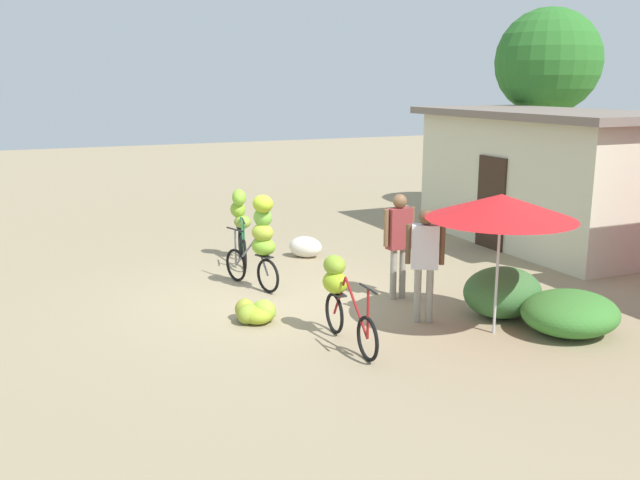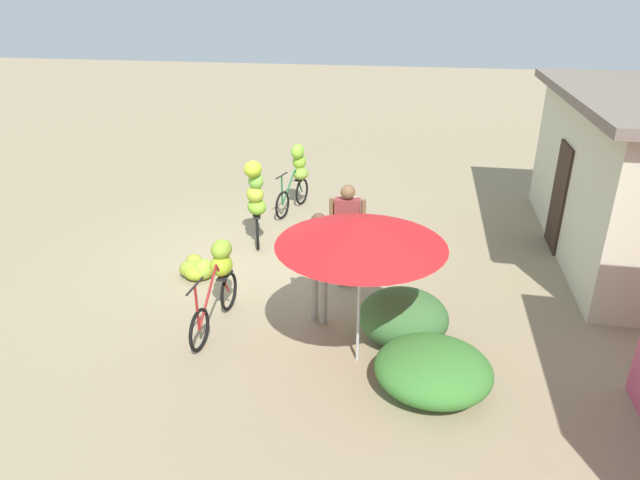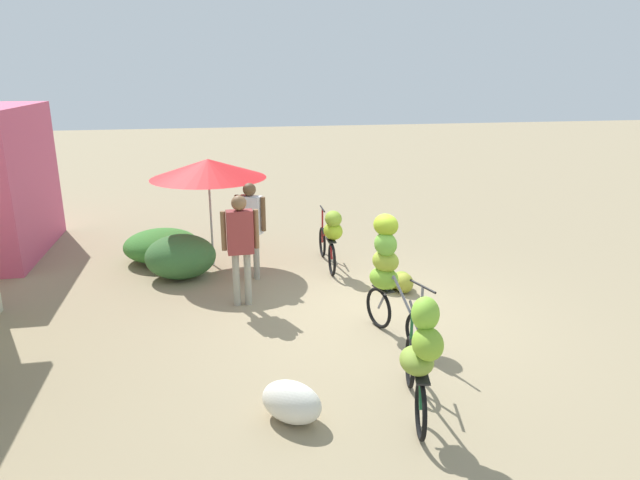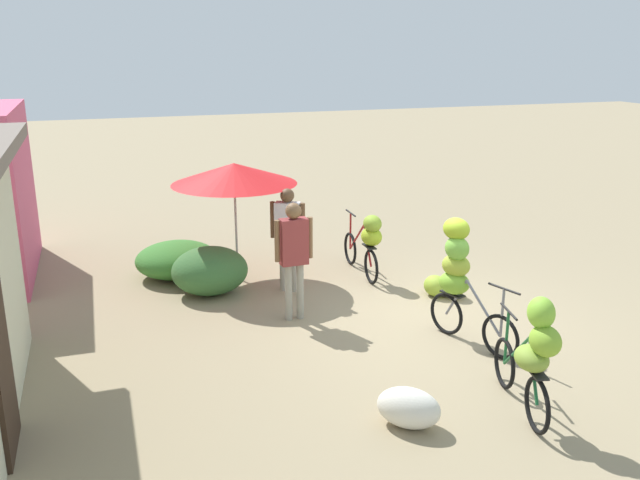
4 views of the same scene
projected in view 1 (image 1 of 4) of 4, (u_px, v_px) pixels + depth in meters
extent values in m
plane|color=gray|center=(274.00, 299.00, 11.59)|extent=(60.00, 60.00, 0.00)
cube|color=beige|center=(541.00, 181.00, 15.36)|extent=(5.62, 2.66, 2.80)
cube|color=#72665B|center=(546.00, 114.00, 15.03)|extent=(6.12, 3.16, 0.16)
cube|color=#332319|center=(491.00, 203.00, 14.92)|extent=(0.90, 0.06, 2.00)
cylinder|color=brown|center=(541.00, 155.00, 18.76)|extent=(0.37, 0.37, 3.25)
sphere|color=#2A6B25|center=(548.00, 61.00, 18.21)|extent=(2.78, 2.78, 2.78)
ellipsoid|color=#396B35|center=(502.00, 292.00, 10.63)|extent=(1.09, 1.24, 0.78)
ellipsoid|color=#397B2F|center=(570.00, 313.00, 9.92)|extent=(1.31, 1.44, 0.62)
cylinder|color=beige|center=(497.00, 268.00, 9.79)|extent=(0.04, 0.04, 1.96)
cone|color=red|center=(501.00, 207.00, 9.60)|extent=(2.11, 2.11, 0.35)
torus|color=black|center=(244.00, 255.00, 13.30)|extent=(0.60, 0.19, 0.61)
torus|color=black|center=(240.00, 243.00, 14.24)|extent=(0.60, 0.19, 0.61)
cylinder|color=#19592D|center=(241.00, 230.00, 14.00)|extent=(0.37, 0.12, 0.63)
cylinder|color=#19592D|center=(243.00, 236.00, 13.54)|extent=(0.65, 0.18, 0.64)
cylinder|color=black|center=(243.00, 221.00, 13.16)|extent=(0.49, 0.14, 0.03)
cylinder|color=#19592D|center=(244.00, 238.00, 13.23)|extent=(0.04, 0.04, 0.66)
cube|color=black|center=(240.00, 228.00, 14.07)|extent=(0.38, 0.22, 0.02)
ellipsoid|color=olive|center=(243.00, 222.00, 14.00)|extent=(0.48, 0.40, 0.26)
ellipsoid|color=#83B430|center=(238.00, 209.00, 14.03)|extent=(0.40, 0.32, 0.33)
ellipsoid|color=#84C236|center=(239.00, 197.00, 13.86)|extent=(0.42, 0.37, 0.34)
torus|color=black|center=(236.00, 265.00, 12.56)|extent=(0.59, 0.23, 0.60)
torus|color=black|center=(268.00, 276.00, 11.86)|extent=(0.59, 0.23, 0.60)
cylinder|color=slate|center=(262.00, 257.00, 11.92)|extent=(0.36, 0.14, 0.61)
cylinder|color=slate|center=(246.00, 252.00, 12.27)|extent=(0.63, 0.23, 0.62)
cylinder|color=black|center=(235.00, 230.00, 12.41)|extent=(0.49, 0.18, 0.03)
cylinder|color=slate|center=(235.00, 247.00, 12.48)|extent=(0.04, 0.04, 0.66)
cube|color=black|center=(264.00, 256.00, 11.86)|extent=(0.39, 0.24, 0.02)
ellipsoid|color=#7AB130|center=(264.00, 246.00, 11.85)|extent=(0.56, 0.53, 0.31)
ellipsoid|color=#9AB033|center=(263.00, 233.00, 11.77)|extent=(0.51, 0.48, 0.31)
ellipsoid|color=#74B63C|center=(263.00, 217.00, 11.75)|extent=(0.43, 0.40, 0.33)
ellipsoid|color=#98B925|center=(263.00, 204.00, 11.61)|extent=(0.45, 0.38, 0.30)
torus|color=black|center=(367.00, 339.00, 8.96)|extent=(0.60, 0.07, 0.60)
torus|color=black|center=(334.00, 313.00, 9.95)|extent=(0.60, 0.07, 0.60)
cylinder|color=maroon|center=(340.00, 296.00, 9.71)|extent=(0.41, 0.05, 0.66)
cylinder|color=maroon|center=(356.00, 307.00, 9.21)|extent=(0.74, 0.06, 0.66)
cylinder|color=black|center=(368.00, 289.00, 8.81)|extent=(0.50, 0.05, 0.03)
cylinder|color=maroon|center=(368.00, 314.00, 8.89)|extent=(0.04, 0.04, 0.68)
cube|color=black|center=(337.00, 293.00, 9.78)|extent=(0.36, 0.15, 0.02)
ellipsoid|color=#9BBA26|center=(335.00, 282.00, 9.72)|extent=(0.47, 0.40, 0.32)
ellipsoid|color=#84A72E|center=(334.00, 265.00, 9.71)|extent=(0.38, 0.31, 0.29)
ellipsoid|color=olive|center=(245.00, 310.00, 10.51)|extent=(0.37, 0.32, 0.34)
ellipsoid|color=#93A828|center=(257.00, 315.00, 10.37)|extent=(0.62, 0.62, 0.26)
ellipsoid|color=#93B434|center=(264.00, 311.00, 10.45)|extent=(0.47, 0.42, 0.34)
ellipsoid|color=olive|center=(248.00, 314.00, 10.37)|extent=(0.48, 0.49, 0.31)
ellipsoid|color=silver|center=(305.00, 247.00, 14.29)|extent=(0.80, 0.81, 0.44)
cylinder|color=gray|center=(417.00, 295.00, 10.40)|extent=(0.11, 0.11, 0.84)
cylinder|color=gray|center=(429.00, 295.00, 10.38)|extent=(0.11, 0.11, 0.84)
cube|color=silver|center=(425.00, 247.00, 10.22)|extent=(0.38, 0.45, 0.66)
cylinder|color=brown|center=(408.00, 244.00, 10.24)|extent=(0.08, 0.08, 0.60)
cylinder|color=brown|center=(442.00, 245.00, 10.19)|extent=(0.08, 0.08, 0.60)
sphere|color=brown|center=(426.00, 217.00, 10.13)|extent=(0.23, 0.23, 0.23)
cylinder|color=gray|center=(393.00, 274.00, 11.48)|extent=(0.11, 0.11, 0.86)
cylinder|color=gray|center=(402.00, 273.00, 11.56)|extent=(0.11, 0.11, 0.86)
cube|color=maroon|center=(399.00, 229.00, 11.35)|extent=(0.22, 0.41, 0.68)
cylinder|color=brown|center=(386.00, 228.00, 11.23)|extent=(0.08, 0.08, 0.61)
cylinder|color=brown|center=(412.00, 225.00, 11.45)|extent=(0.08, 0.08, 0.61)
sphere|color=brown|center=(400.00, 201.00, 11.25)|extent=(0.23, 0.23, 0.23)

